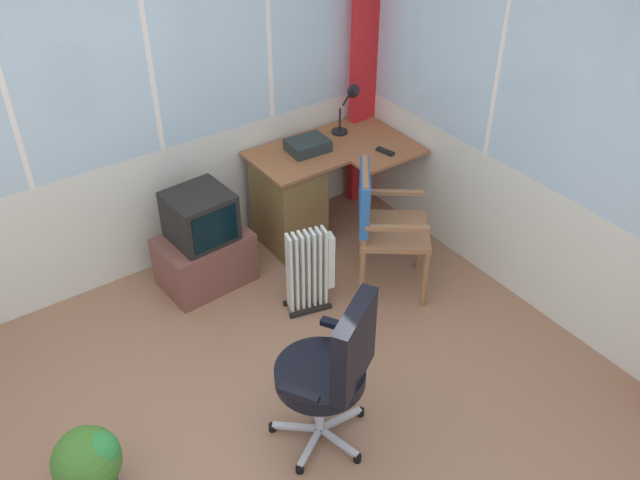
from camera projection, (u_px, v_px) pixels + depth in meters
ground at (263, 467)px, 3.88m from camera, size 5.53×5.03×0.06m
north_window_panel at (87, 108)px, 4.40m from camera, size 4.53×0.07×2.75m
east_window_panel at (581, 135)px, 4.11m from camera, size 0.07×4.03×2.75m
curtain_corner at (366, 50)px, 5.35m from camera, size 0.26×0.09×2.65m
desk at (293, 197)px, 5.35m from camera, size 1.21×0.81×0.75m
desk_lamp at (352, 102)px, 5.32m from camera, size 0.23×0.20×0.40m
tv_remote at (385, 151)px, 5.20m from camera, size 0.08×0.16×0.02m
paper_tray at (308, 145)px, 5.21m from camera, size 0.31×0.24×0.09m
wooden_armchair at (377, 215)px, 4.75m from camera, size 0.67×0.67×0.98m
office_chair at (334, 366)px, 3.65m from camera, size 0.62×0.59×1.03m
tv_on_stand at (203, 245)px, 4.96m from camera, size 0.67×0.48×0.76m
space_heater at (311, 270)px, 4.74m from camera, size 0.37×0.24×0.65m
potted_plant at (89, 463)px, 3.56m from camera, size 0.36×0.36×0.46m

